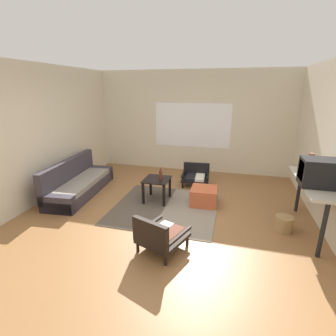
{
  "coord_description": "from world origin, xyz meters",
  "views": [
    {
      "loc": [
        1.1,
        -3.76,
        2.22
      ],
      "look_at": [
        -0.11,
        0.82,
        0.72
      ],
      "focal_mm": 26.82,
      "sensor_mm": 36.0,
      "label": 1
    }
  ],
  "objects_px": {
    "armchair_striped_foreground": "(160,235)",
    "crt_television": "(320,173)",
    "coffee_table": "(157,184)",
    "armchair_by_window": "(196,175)",
    "ottoman_orange": "(204,196)",
    "clay_vase": "(310,167)",
    "glass_bottle": "(161,176)",
    "couch": "(78,183)",
    "wicker_basket": "(284,223)",
    "console_shelf": "(313,187)"
  },
  "relations": [
    {
      "from": "armchair_by_window",
      "to": "armchair_striped_foreground",
      "type": "relative_size",
      "value": 0.84
    },
    {
      "from": "armchair_by_window",
      "to": "ottoman_orange",
      "type": "relative_size",
      "value": 1.3
    },
    {
      "from": "armchair_by_window",
      "to": "ottoman_orange",
      "type": "distance_m",
      "value": 1.1
    },
    {
      "from": "ottoman_orange",
      "to": "glass_bottle",
      "type": "distance_m",
      "value": 0.96
    },
    {
      "from": "coffee_table",
      "to": "glass_bottle",
      "type": "relative_size",
      "value": 2.11
    },
    {
      "from": "armchair_by_window",
      "to": "clay_vase",
      "type": "bearing_deg",
      "value": -31.73
    },
    {
      "from": "armchair_striped_foreground",
      "to": "console_shelf",
      "type": "distance_m",
      "value": 2.48
    },
    {
      "from": "coffee_table",
      "to": "glass_bottle",
      "type": "height_order",
      "value": "glass_bottle"
    },
    {
      "from": "ottoman_orange",
      "to": "wicker_basket",
      "type": "bearing_deg",
      "value": -25.15
    },
    {
      "from": "wicker_basket",
      "to": "ottoman_orange",
      "type": "bearing_deg",
      "value": 154.85
    },
    {
      "from": "wicker_basket",
      "to": "glass_bottle",
      "type": "bearing_deg",
      "value": 167.3
    },
    {
      "from": "crt_television",
      "to": "coffee_table",
      "type": "bearing_deg",
      "value": 165.87
    },
    {
      "from": "armchair_striped_foreground",
      "to": "crt_television",
      "type": "distance_m",
      "value": 2.48
    },
    {
      "from": "couch",
      "to": "wicker_basket",
      "type": "xyz_separation_m",
      "value": [
        4.12,
        -0.5,
        -0.11
      ]
    },
    {
      "from": "ottoman_orange",
      "to": "console_shelf",
      "type": "xyz_separation_m",
      "value": [
        1.73,
        -0.55,
        0.59
      ]
    },
    {
      "from": "armchair_by_window",
      "to": "console_shelf",
      "type": "relative_size",
      "value": 0.44
    },
    {
      "from": "coffee_table",
      "to": "crt_television",
      "type": "xyz_separation_m",
      "value": [
        2.68,
        -0.68,
        0.69
      ]
    },
    {
      "from": "coffee_table",
      "to": "console_shelf",
      "type": "xyz_separation_m",
      "value": [
        2.69,
        -0.48,
        0.39
      ]
    },
    {
      "from": "glass_bottle",
      "to": "console_shelf",
      "type": "bearing_deg",
      "value": -9.0
    },
    {
      "from": "ottoman_orange",
      "to": "crt_television",
      "type": "height_order",
      "value": "crt_television"
    },
    {
      "from": "couch",
      "to": "crt_television",
      "type": "bearing_deg",
      "value": -7.66
    },
    {
      "from": "coffee_table",
      "to": "glass_bottle",
      "type": "xyz_separation_m",
      "value": [
        0.1,
        -0.07,
        0.21
      ]
    },
    {
      "from": "armchair_striped_foreground",
      "to": "glass_bottle",
      "type": "distance_m",
      "value": 1.64
    },
    {
      "from": "coffee_table",
      "to": "glass_bottle",
      "type": "bearing_deg",
      "value": -34.55
    },
    {
      "from": "armchair_by_window",
      "to": "clay_vase",
      "type": "xyz_separation_m",
      "value": [
        2.06,
        -1.27,
        0.76
      ]
    },
    {
      "from": "armchair_striped_foreground",
      "to": "console_shelf",
      "type": "bearing_deg",
      "value": 27.96
    },
    {
      "from": "armchair_by_window",
      "to": "console_shelf",
      "type": "xyz_separation_m",
      "value": [
        2.06,
        -1.6,
        0.53
      ]
    },
    {
      "from": "armchair_striped_foreground",
      "to": "console_shelf",
      "type": "height_order",
      "value": "console_shelf"
    },
    {
      "from": "armchair_striped_foreground",
      "to": "ottoman_orange",
      "type": "bearing_deg",
      "value": 76.09
    },
    {
      "from": "console_shelf",
      "to": "glass_bottle",
      "type": "bearing_deg",
      "value": 171.0
    },
    {
      "from": "couch",
      "to": "glass_bottle",
      "type": "distance_m",
      "value": 1.91
    },
    {
      "from": "clay_vase",
      "to": "glass_bottle",
      "type": "relative_size",
      "value": 1.39
    },
    {
      "from": "ottoman_orange",
      "to": "armchair_by_window",
      "type": "bearing_deg",
      "value": 107.41
    },
    {
      "from": "armchair_by_window",
      "to": "console_shelf",
      "type": "distance_m",
      "value": 2.66
    },
    {
      "from": "coffee_table",
      "to": "console_shelf",
      "type": "relative_size",
      "value": 0.36
    },
    {
      "from": "coffee_table",
      "to": "armchair_by_window",
      "type": "xyz_separation_m",
      "value": [
        0.63,
        1.12,
        -0.14
      ]
    },
    {
      "from": "armchair_striped_foreground",
      "to": "wicker_basket",
      "type": "relative_size",
      "value": 2.81
    },
    {
      "from": "crt_television",
      "to": "console_shelf",
      "type": "bearing_deg",
      "value": 89.08
    },
    {
      "from": "armchair_striped_foreground",
      "to": "crt_television",
      "type": "height_order",
      "value": "crt_television"
    },
    {
      "from": "coffee_table",
      "to": "glass_bottle",
      "type": "distance_m",
      "value": 0.25
    },
    {
      "from": "couch",
      "to": "clay_vase",
      "type": "xyz_separation_m",
      "value": [
        4.47,
        -0.07,
        0.76
      ]
    },
    {
      "from": "couch",
      "to": "ottoman_orange",
      "type": "distance_m",
      "value": 2.74
    },
    {
      "from": "ottoman_orange",
      "to": "wicker_basket",
      "type": "relative_size",
      "value": 1.81
    },
    {
      "from": "couch",
      "to": "armchair_striped_foreground",
      "type": "relative_size",
      "value": 2.62
    },
    {
      "from": "ottoman_orange",
      "to": "console_shelf",
      "type": "relative_size",
      "value": 0.33
    },
    {
      "from": "crt_television",
      "to": "clay_vase",
      "type": "distance_m",
      "value": 0.53
    },
    {
      "from": "couch",
      "to": "glass_bottle",
      "type": "xyz_separation_m",
      "value": [
        1.88,
        0.01,
        0.35
      ]
    },
    {
      "from": "armchair_by_window",
      "to": "clay_vase",
      "type": "height_order",
      "value": "clay_vase"
    },
    {
      "from": "ottoman_orange",
      "to": "armchair_striped_foreground",
      "type": "bearing_deg",
      "value": -103.91
    },
    {
      "from": "wicker_basket",
      "to": "coffee_table",
      "type": "bearing_deg",
      "value": 166.2
    }
  ]
}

